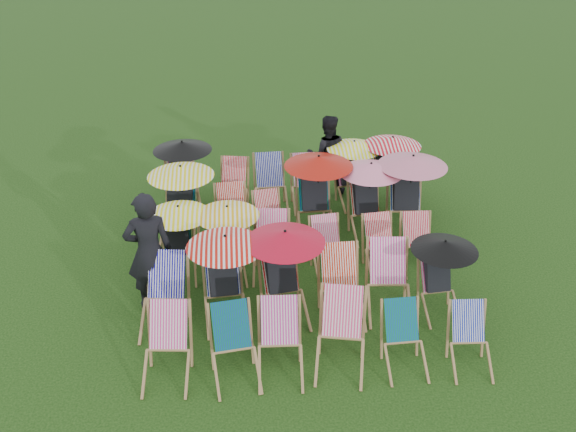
{
  "coord_description": "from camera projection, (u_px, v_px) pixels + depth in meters",
  "views": [
    {
      "loc": [
        -0.92,
        -8.61,
        5.94
      ],
      "look_at": [
        -0.2,
        0.33,
        0.9
      ],
      "focal_mm": 40.0,
      "sensor_mm": 36.0,
      "label": 1
    }
  ],
  "objects": [
    {
      "name": "deckchair_29",
      "position": [
        389.0,
        169.0,
        12.34
      ],
      "size": [
        1.1,
        1.14,
        1.3
      ],
      "rotation": [
        0.0,
        0.0,
        0.0
      ],
      "color": "#967246",
      "rests_on": "ground"
    },
    {
      "name": "deckchair_28",
      "position": [
        353.0,
        171.0,
        12.33
      ],
      "size": [
        1.04,
        1.13,
        1.24
      ],
      "rotation": [
        0.0,
        0.0,
        0.18
      ],
      "color": "#967246",
      "rests_on": "ground"
    },
    {
      "name": "deckchair_25",
      "position": [
        233.0,
        186.0,
        12.24
      ],
      "size": [
        0.72,
        0.9,
        0.89
      ],
      "rotation": [
        0.0,
        0.0,
        -0.16
      ],
      "color": "#967246",
      "rests_on": "ground"
    },
    {
      "name": "deckchair_9",
      "position": [
        342.0,
        287.0,
        9.28
      ],
      "size": [
        0.68,
        0.93,
        0.99
      ],
      "rotation": [
        0.0,
        0.0,
        0.02
      ],
      "color": "#967246",
      "rests_on": "ground"
    },
    {
      "name": "deckchair_7",
      "position": [
        224.0,
        278.0,
        9.13
      ],
      "size": [
        1.12,
        1.19,
        1.33
      ],
      "rotation": [
        0.0,
        0.0,
        0.08
      ],
      "color": "#967246",
      "rests_on": "ground"
    },
    {
      "name": "deckchair_22",
      "position": [
        368.0,
        198.0,
        11.26
      ],
      "size": [
        1.11,
        1.19,
        1.32
      ],
      "rotation": [
        0.0,
        0.0,
        0.1
      ],
      "color": "#967246",
      "rests_on": "ground"
    },
    {
      "name": "deckchair_14",
      "position": [
        272.0,
        247.0,
        10.26
      ],
      "size": [
        0.7,
        0.93,
        0.95
      ],
      "rotation": [
        0.0,
        0.0,
        -0.09
      ],
      "color": "#967246",
      "rests_on": "ground"
    },
    {
      "name": "deckchair_0",
      "position": [
        166.0,
        348.0,
        8.17
      ],
      "size": [
        0.69,
        0.91,
        0.93
      ],
      "rotation": [
        0.0,
        0.0,
        -0.09
      ],
      "color": "#967246",
      "rests_on": "ground"
    },
    {
      "name": "deckchair_11",
      "position": [
        441.0,
        276.0,
        9.32
      ],
      "size": [
        0.97,
        1.03,
        1.15
      ],
      "rotation": [
        0.0,
        0.0,
        0.09
      ],
      "color": "#967246",
      "rests_on": "ground"
    },
    {
      "name": "deckchair_1",
      "position": [
        234.0,
        348.0,
        8.18
      ],
      "size": [
        0.72,
        0.92,
        0.92
      ],
      "rotation": [
        0.0,
        0.0,
        0.15
      ],
      "color": "#967246",
      "rests_on": "ground"
    },
    {
      "name": "deckchair_17",
      "position": [
        419.0,
        244.0,
        10.44
      ],
      "size": [
        0.57,
        0.79,
        0.84
      ],
      "rotation": [
        0.0,
        0.0,
        -0.02
      ],
      "color": "#967246",
      "rests_on": "ground"
    },
    {
      "name": "deckchair_21",
      "position": [
        316.0,
        194.0,
        11.28
      ],
      "size": [
        1.2,
        1.25,
        1.43
      ],
      "rotation": [
        0.0,
        0.0,
        0.03
      ],
      "color": "#967246",
      "rests_on": "ground"
    },
    {
      "name": "deckchair_18",
      "position": [
        179.0,
        202.0,
        11.09
      ],
      "size": [
        1.14,
        1.21,
        1.36
      ],
      "rotation": [
        0.0,
        0.0,
        -0.15
      ],
      "color": "#967246",
      "rests_on": "ground"
    },
    {
      "name": "deckchair_5",
      "position": [
        471.0,
        341.0,
        8.38
      ],
      "size": [
        0.57,
        0.78,
        0.81
      ],
      "rotation": [
        0.0,
        0.0,
        -0.05
      ],
      "color": "#967246",
      "rests_on": "ground"
    },
    {
      "name": "deckchair_3",
      "position": [
        341.0,
        336.0,
        8.33
      ],
      "size": [
        0.83,
        1.03,
        1.0
      ],
      "rotation": [
        0.0,
        0.0,
        -0.2
      ],
      "color": "#967246",
      "rests_on": "ground"
    },
    {
      "name": "ground",
      "position": [
        302.0,
        274.0,
        10.45
      ],
      "size": [
        100.0,
        100.0,
        0.0
      ],
      "primitive_type": "plane",
      "color": "black",
      "rests_on": "ground"
    },
    {
      "name": "deckchair_26",
      "position": [
        271.0,
        184.0,
        12.21
      ],
      "size": [
        0.69,
        0.93,
        0.97
      ],
      "rotation": [
        0.0,
        0.0,
        0.06
      ],
      "color": "#967246",
      "rests_on": "ground"
    },
    {
      "name": "deckchair_20",
      "position": [
        270.0,
        219.0,
        11.2
      ],
      "size": [
        0.66,
        0.83,
        0.82
      ],
      "rotation": [
        0.0,
        0.0,
        0.16
      ],
      "color": "#967246",
      "rests_on": "ground"
    },
    {
      "name": "deckchair_12",
      "position": [
        178.0,
        240.0,
        10.16
      ],
      "size": [
        1.0,
        1.06,
        1.19
      ],
      "rotation": [
        0.0,
        0.0,
        0.06
      ],
      "color": "#967246",
      "rests_on": "ground"
    },
    {
      "name": "deckchair_15",
      "position": [
        329.0,
        247.0,
        10.37
      ],
      "size": [
        0.65,
        0.83,
        0.83
      ],
      "rotation": [
        0.0,
        0.0,
        0.13
      ],
      "color": "#967246",
      "rests_on": "ground"
    },
    {
      "name": "deckchair_19",
      "position": [
        233.0,
        216.0,
        11.19
      ],
      "size": [
        0.68,
        0.9,
        0.92
      ],
      "rotation": [
        0.0,
        0.0,
        0.09
      ],
      "color": "#967246",
      "rests_on": "ground"
    },
    {
      "name": "person_rear",
      "position": [
        327.0,
        155.0,
        12.62
      ],
      "size": [
        0.8,
        0.63,
        1.63
      ],
      "primitive_type": "imported",
      "rotation": [
        0.0,
        0.0,
        3.12
      ],
      "color": "black",
      "rests_on": "ground"
    },
    {
      "name": "deckchair_24",
      "position": [
        183.0,
        174.0,
        12.13
      ],
      "size": [
        1.1,
        1.2,
        1.31
      ],
      "rotation": [
        0.0,
        0.0,
        0.2
      ],
      "color": "#967246",
      "rests_on": "ground"
    },
    {
      "name": "deckchair_27",
      "position": [
        307.0,
        183.0,
        12.29
      ],
      "size": [
        0.64,
        0.88,
        0.93
      ],
      "rotation": [
        0.0,
        0.0,
        0.03
      ],
      "color": "#967246",
      "rests_on": "ground"
    },
    {
      "name": "deckchair_16",
      "position": [
        382.0,
        246.0,
        10.42
      ],
      "size": [
        0.63,
        0.82,
        0.84
      ],
      "rotation": [
        0.0,
        0.0,
        0.1
      ],
      "color": "#967246",
      "rests_on": "ground"
    },
    {
      "name": "deckchair_8",
      "position": [
        284.0,
        274.0,
        9.18
      ],
      "size": [
        1.15,
        1.25,
        1.36
      ],
      "rotation": [
        0.0,
        0.0,
        0.19
      ],
      "color": "#967246",
      "rests_on": "ground"
    },
    {
      "name": "deckchair_6",
      "position": [
        164.0,
        297.0,
        9.07
      ],
      "size": [
        0.77,
        1.0,
        1.01
      ],
      "rotation": [
        0.0,
        0.0,
        -0.12
      ],
      "color": "#967246",
      "rests_on": "ground"
    },
    {
      "name": "deckchair_4",
      "position": [
        405.0,
        341.0,
        8.37
      ],
      "size": [
        0.59,
        0.8,
        0.84
      ],
      "rotation": [
        0.0,
        0.0,
        0.04
      ],
      "color": "#967246",
      "rests_on": "ground"
    },
    {
      "name": "deckchair_2",
      "position": [
        280.0,
        344.0,
        8.25
      ],
      "size": [
        0.65,
        0.88,
        0.93
      ],
      "rotation": [
        0.0,
        0.0,
        -0.04
      ],
      "color": "#967246",
      "rests_on": "ground"
    },
    {
      "name": "person_left",
      "position": [
        149.0,
        251.0,
        9.28
      ],
      "size": [
        0.76,
        0.57,
        1.89
      ],
      "primitive_type": "imported",
      "rotation": [
        0.0,
        0.0,
        3.33
      ],
      "color": "black",
      "rests_on": "ground"
    },
    {
      "name": "deckchair_10",
      "position": [
        389.0,
        282.0,
        9.37
      ],
      "size": [
        0.74,
        0.98,
        1.01
      ],
      "rotation": [
        0.0,
        0.0,
        -0.08
      ],
      "color": "#967246",
      "rests_on": "ground"
    },
    {
      "name": "deckchair_13",
      "position": [
        227.0,
        241.0,
        10.13
      ],
      "size": [
        1.01,
        1.09,
        1.2
      ],
      "rotation": [
        0.0,
        0.0,
        0.14
      ],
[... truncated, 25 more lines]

